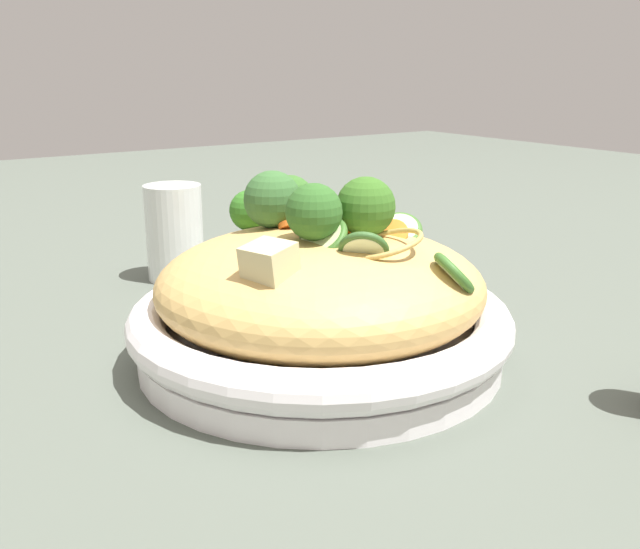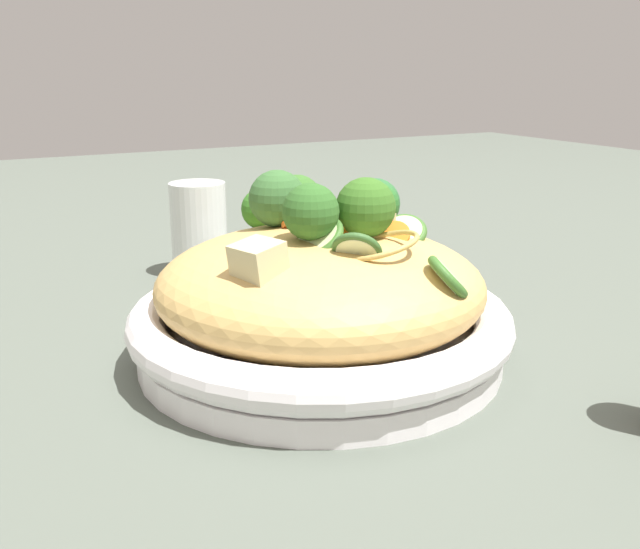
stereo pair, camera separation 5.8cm
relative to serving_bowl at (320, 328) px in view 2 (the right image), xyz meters
The scene contains 8 objects.
ground_plane 0.03m from the serving_bowl, ahead, with size 3.00×3.00×0.00m, color #50584E.
serving_bowl is the anchor object (origin of this frame).
noodle_heap 0.04m from the serving_bowl, 134.29° to the left, with size 0.27×0.27×0.10m.
broccoli_florets 0.10m from the serving_bowl, 32.48° to the right, with size 0.19×0.16×0.08m.
carrot_coins 0.09m from the serving_bowl, 95.14° to the right, with size 0.09×0.12×0.03m.
zucchini_slices 0.09m from the serving_bowl, 149.98° to the right, with size 0.14×0.13×0.05m.
chicken_chunks 0.09m from the serving_bowl, 141.04° to the left, with size 0.08×0.16×0.03m.
drinking_glass 0.29m from the serving_bowl, ahead, with size 0.06×0.06×0.11m.
Camera 2 is at (-0.49, 0.26, 0.24)m, focal length 40.01 mm.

